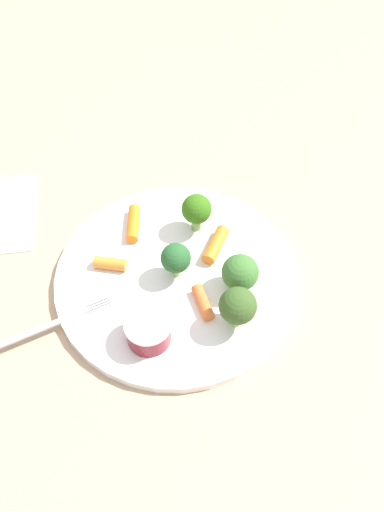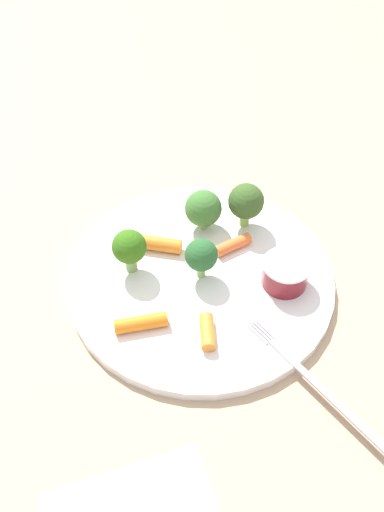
{
  "view_description": "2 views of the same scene",
  "coord_description": "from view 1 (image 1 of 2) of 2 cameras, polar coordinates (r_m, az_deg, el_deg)",
  "views": [
    {
      "loc": [
        0.35,
        0.13,
        0.54
      ],
      "look_at": [
        -0.02,
        0.01,
        0.03
      ],
      "focal_mm": 37.32,
      "sensor_mm": 36.0,
      "label": 1
    },
    {
      "loc": [
        0.04,
        -0.4,
        0.49
      ],
      "look_at": [
        -0.01,
        0.01,
        0.03
      ],
      "focal_mm": 39.64,
      "sensor_mm": 36.0,
      "label": 2
    }
  ],
  "objects": [
    {
      "name": "broccoli_floret_0",
      "position": [
        0.62,
        -1.74,
        -0.23
      ],
      "size": [
        0.04,
        0.04,
        0.05
      ],
      "color": "#8EB55C",
      "rests_on": "plate"
    },
    {
      "name": "fork",
      "position": [
        0.62,
        -16.54,
        -7.76
      ],
      "size": [
        0.14,
        0.14,
        0.0
      ],
      "color": "silver",
      "rests_on": "plate"
    },
    {
      "name": "carrot_stick_3",
      "position": [
        0.69,
        -6.3,
        3.47
      ],
      "size": [
        0.06,
        0.03,
        0.02
      ],
      "primitive_type": "cylinder",
      "rotation": [
        1.57,
        0.0,
        1.9
      ],
      "color": "orange",
      "rests_on": "plate"
    },
    {
      "name": "broccoli_floret_2",
      "position": [
        0.61,
        5.18,
        -1.8
      ],
      "size": [
        0.04,
        0.04,
        0.05
      ],
      "color": "#99A971",
      "rests_on": "plate"
    },
    {
      "name": "carrot_stick_2",
      "position": [
        0.65,
        -8.77,
        -0.81
      ],
      "size": [
        0.02,
        0.04,
        0.01
      ],
      "primitive_type": "cylinder",
      "rotation": [
        1.57,
        0.0,
        3.31
      ],
      "color": "orange",
      "rests_on": "plate"
    },
    {
      "name": "broccoli_floret_3",
      "position": [
        0.58,
        4.93,
        -5.38
      ],
      "size": [
        0.04,
        0.04,
        0.06
      ],
      "color": "#94C559",
      "rests_on": "plate"
    },
    {
      "name": "plate",
      "position": [
        0.65,
        -1.67,
        -2.29
      ],
      "size": [
        0.29,
        0.29,
        0.01
      ],
      "primitive_type": "cylinder",
      "color": "white",
      "rests_on": "ground_plane"
    },
    {
      "name": "carrot_stick_0",
      "position": [
        0.66,
        2.56,
        1.22
      ],
      "size": [
        0.05,
        0.02,
        0.02
      ],
      "primitive_type": "cylinder",
      "rotation": [
        1.57,
        0.0,
        4.64
      ],
      "color": "orange",
      "rests_on": "plate"
    },
    {
      "name": "carrot_stick_1",
      "position": [
        0.61,
        1.19,
        -4.99
      ],
      "size": [
        0.04,
        0.04,
        0.01
      ],
      "primitive_type": "cylinder",
      "rotation": [
        1.57,
        0.0,
        5.37
      ],
      "color": "orange",
      "rests_on": "plate"
    },
    {
      "name": "ground_plane",
      "position": [
        0.65,
        -1.65,
        -2.59
      ],
      "size": [
        2.4,
        2.4,
        0.0
      ],
      "primitive_type": "plane",
      "color": "tan"
    },
    {
      "name": "broccoli_floret_1",
      "position": [
        0.66,
        0.24,
        5.03
      ],
      "size": [
        0.04,
        0.04,
        0.05
      ],
      "color": "#81AA61",
      "rests_on": "plate"
    },
    {
      "name": "sauce_cup",
      "position": [
        0.59,
        -4.9,
        -7.94
      ],
      "size": [
        0.05,
        0.05,
        0.03
      ],
      "color": "maroon",
      "rests_on": "plate"
    }
  ]
}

